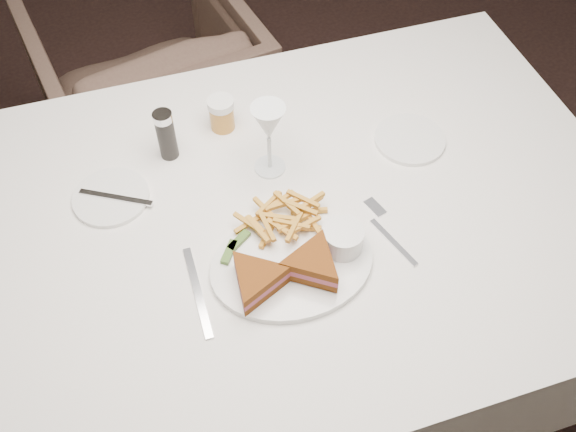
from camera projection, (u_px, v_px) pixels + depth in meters
The scene contains 4 objects.
ground at pixel (368, 305), 2.05m from camera, with size 5.00×5.00×0.00m, color black.
table at pixel (280, 305), 1.62m from camera, with size 1.50×1.00×0.75m, color white.
chair_far at pixel (149, 81), 2.19m from camera, with size 0.67×0.63×0.69m, color #4D382F.
table_setting at pixel (277, 217), 1.27m from camera, with size 0.82×0.64×0.18m.
Camera 1 is at (-0.67, -0.82, 1.79)m, focal length 40.00 mm.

